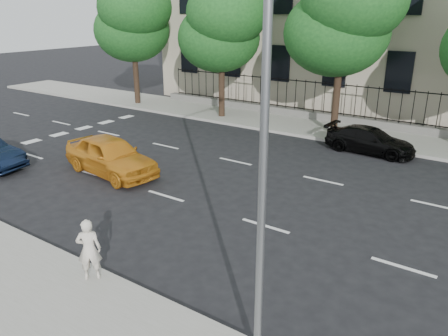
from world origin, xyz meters
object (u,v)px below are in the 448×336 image
at_px(street_light, 282,79).
at_px(woman_near, 89,249).
at_px(yellow_taxi, 111,155).
at_px(black_sedan, 370,140).

distance_m(street_light, woman_near, 6.20).
relative_size(street_light, yellow_taxi, 1.81).
xyz_separation_m(yellow_taxi, black_sedan, (7.64, 8.51, -0.18)).
bearing_deg(yellow_taxi, woman_near, -127.85).
height_order(street_light, yellow_taxi, street_light).
distance_m(yellow_taxi, woman_near, 7.55).
height_order(yellow_taxi, black_sedan, yellow_taxi).
bearing_deg(black_sedan, yellow_taxi, 141.12).
relative_size(street_light, woman_near, 5.23).
bearing_deg(street_light, yellow_taxi, 154.07).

